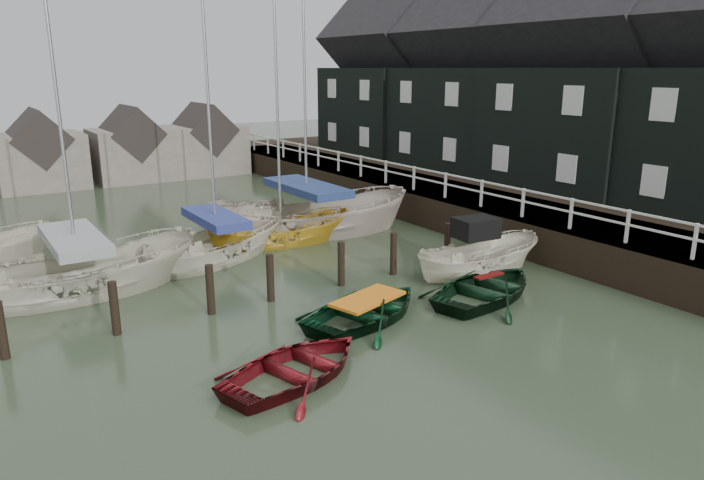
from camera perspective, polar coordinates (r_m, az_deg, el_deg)
ground at (r=16.46m, az=1.10°, el=-7.84°), size 120.00×120.00×0.00m
pier at (r=29.39m, az=5.38°, el=3.96°), size 3.04×32.00×2.70m
land_strip at (r=33.20m, az=12.84°, el=3.71°), size 14.00×38.00×1.50m
quay_houses at (r=31.66m, az=15.24°, el=13.38°), size 6.52×28.14×10.01m
mooring_pilings at (r=18.19m, az=-7.17°, el=-3.98°), size 13.72×0.22×1.80m
far_sheds at (r=39.88m, az=-19.61°, el=7.82°), size 14.00×4.08×4.39m
rowboat_red at (r=13.98m, az=-4.96°, el=-12.35°), size 4.32×3.60×0.77m
rowboat_green at (r=16.90m, az=1.44°, el=-7.21°), size 4.67×3.89×0.83m
rowboat_dkgreen at (r=18.84m, az=12.23°, el=-5.14°), size 4.89×4.04×0.88m
motorboat at (r=20.79m, az=11.34°, el=-2.88°), size 4.77×2.23×2.75m
sailboat_a at (r=20.49m, az=-23.46°, el=-4.24°), size 7.25×2.84×12.11m
sailboat_b at (r=22.64m, az=-12.14°, el=-1.46°), size 6.72×4.75×12.57m
sailboat_c at (r=24.28m, az=-6.44°, el=-0.18°), size 5.85×3.12×10.85m
sailboat_d at (r=25.57m, az=-4.07°, el=0.76°), size 8.87×5.83×12.91m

